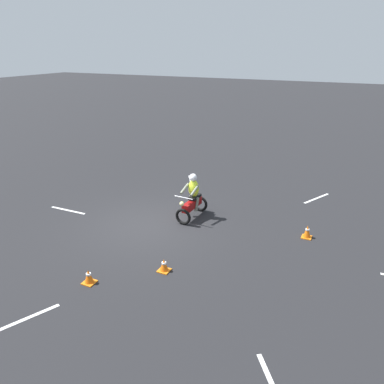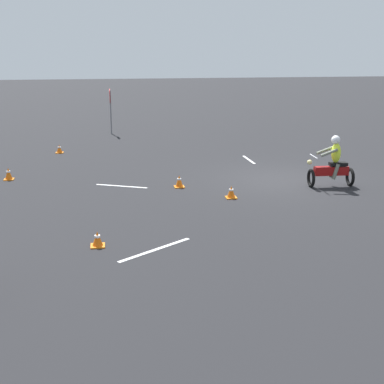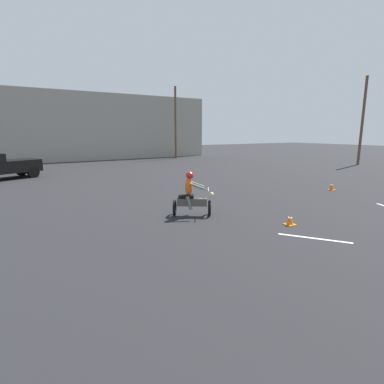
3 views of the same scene
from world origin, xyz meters
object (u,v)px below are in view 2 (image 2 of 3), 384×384
Objects in this scene: stop_sign at (110,102)px; traffic_cone_mid_center at (179,181)px; motorcycle_rider_foreground at (333,164)px; traffic_cone_near_right at (9,174)px; traffic_cone_near_left at (59,149)px; traffic_cone_far_center at (231,192)px; traffic_cone_mid_left at (97,239)px.

stop_sign is 5.73× the size of traffic_cone_mid_center.
motorcycle_rider_foreground reaches higher than traffic_cone_near_right.
stop_sign is (12.00, 6.78, 0.91)m from motorcycle_rider_foreground.
traffic_cone_mid_center is (-1.94, -5.56, -0.01)m from traffic_cone_near_right.
traffic_cone_mid_center is (-6.49, -4.20, 0.02)m from traffic_cone_near_left.
traffic_cone_near_left is 0.96× the size of traffic_cone_far_center.
traffic_cone_far_center is at bearing 105.70° from motorcycle_rider_foreground.
traffic_cone_far_center is at bearing -49.01° from traffic_cone_mid_left.
traffic_cone_far_center is (-8.00, -5.55, 0.01)m from traffic_cone_near_left.
traffic_cone_mid_left is 5.17m from traffic_cone_far_center.
traffic_cone_mid_left is at bearing 177.77° from stop_sign.
traffic_cone_mid_center is at bearing 41.77° from traffic_cone_far_center.
traffic_cone_near_right is at bearing 23.65° from traffic_cone_mid_left.
motorcycle_rider_foreground is at bearing -60.52° from traffic_cone_mid_left.
traffic_cone_mid_left is at bearing 130.99° from traffic_cone_far_center.
stop_sign is 16.26m from traffic_cone_mid_left.
traffic_cone_near_left is 0.89× the size of traffic_cone_mid_center.
stop_sign is at bearing 32.40° from motorcycle_rider_foreground.
stop_sign reaches higher than traffic_cone_mid_left.
motorcycle_rider_foreground is 11.58m from traffic_cone_near_left.
traffic_cone_far_center is (3.39, -3.91, 0.01)m from traffic_cone_mid_left.
traffic_cone_mid_center is 5.53m from traffic_cone_mid_left.
traffic_cone_near_right is 1.04× the size of traffic_cone_mid_center.
traffic_cone_far_center is at bearing -145.26° from traffic_cone_near_left.
motorcycle_rider_foreground is 13.81m from stop_sign.
traffic_cone_mid_left is (-4.90, 2.56, -0.02)m from traffic_cone_mid_center.
traffic_cone_far_center is at bearing -165.64° from stop_sign.
traffic_cone_mid_center is at bearing 84.58° from motorcycle_rider_foreground.
stop_sign is 10.13m from traffic_cone_near_right.
traffic_cone_near_left is 7.73m from traffic_cone_mid_center.
motorcycle_rider_foreground reaches higher than traffic_cone_near_left.
traffic_cone_far_center is (-0.79, 3.50, -0.55)m from motorcycle_rider_foreground.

